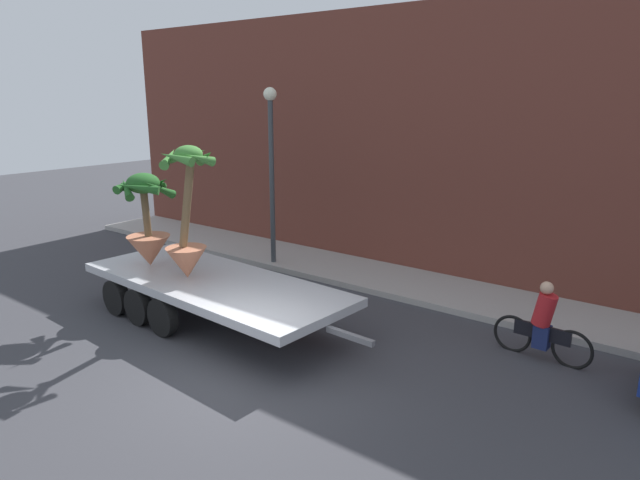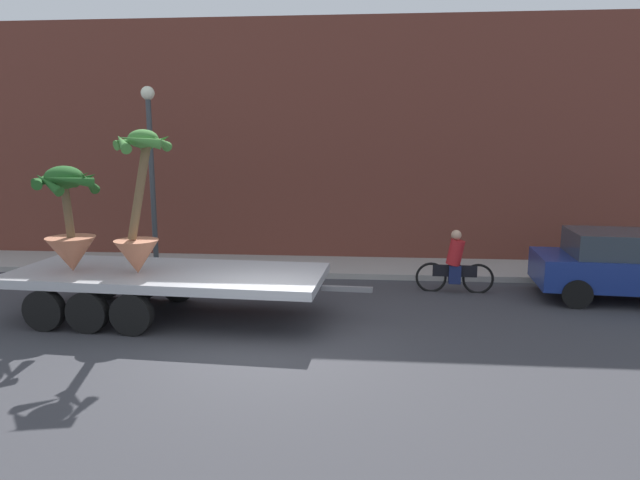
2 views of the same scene
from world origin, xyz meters
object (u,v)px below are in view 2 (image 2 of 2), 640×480
object	(u,v)px
cyclist	(455,265)
street_lamp	(151,154)
potted_palm_rear	(69,222)
flatbed_trailer	(156,280)
potted_palm_middle	(139,216)
parked_car	(626,265)

from	to	relation	value
cyclist	street_lamp	size ratio (longest dim) A/B	0.38
potted_palm_rear	cyclist	distance (m)	8.58
flatbed_trailer	potted_palm_middle	distance (m)	1.40
street_lamp	potted_palm_rear	bearing A→B (deg)	-92.79
flatbed_trailer	cyclist	bearing A→B (deg)	21.20
street_lamp	flatbed_trailer	bearing A→B (deg)	-68.79
potted_palm_middle	street_lamp	bearing A→B (deg)	107.67
flatbed_trailer	cyclist	world-z (taller)	cyclist
flatbed_trailer	parked_car	size ratio (longest dim) A/B	1.79
potted_palm_rear	potted_palm_middle	distance (m)	1.51
potted_palm_rear	parked_car	distance (m)	12.09
cyclist	parked_car	bearing A→B (deg)	-5.42
cyclist	parked_car	world-z (taller)	parked_car
flatbed_trailer	parked_car	world-z (taller)	parked_car
parked_car	potted_palm_middle	bearing A→B (deg)	-166.90
potted_palm_rear	potted_palm_middle	xyz separation A→B (m)	(1.50, -0.09, 0.16)
parked_car	street_lamp	world-z (taller)	street_lamp
cyclist	street_lamp	world-z (taller)	street_lamp
flatbed_trailer	parked_car	bearing A→B (deg)	11.81
cyclist	street_lamp	xyz separation A→B (m)	(-7.86, 1.33, 2.56)
potted_palm_rear	cyclist	size ratio (longest dim) A/B	1.15
potted_palm_rear	parked_car	xyz separation A→B (m)	(11.81, 2.31, -1.15)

